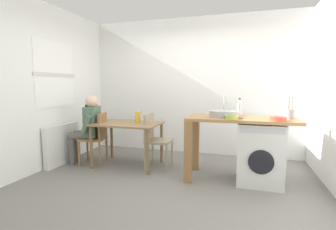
{
  "coord_description": "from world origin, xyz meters",
  "views": [
    {
      "loc": [
        0.99,
        -3.23,
        1.37
      ],
      "look_at": [
        -0.13,
        0.45,
        0.91
      ],
      "focal_mm": 26.64,
      "sensor_mm": 36.0,
      "label": 1
    }
  ],
  "objects_px": {
    "seated_person": "(88,126)",
    "mixing_bowl": "(231,117)",
    "chair_person_seat": "(97,135)",
    "bottle_tall_green": "(239,108)",
    "washing_machine": "(260,153)",
    "dining_table": "(128,128)",
    "utensil_crock": "(290,114)",
    "colander": "(278,118)",
    "chair_opposite": "(155,137)",
    "vase": "(138,117)"
  },
  "relations": [
    {
      "from": "seated_person",
      "to": "mixing_bowl",
      "type": "height_order",
      "value": "seated_person"
    },
    {
      "from": "chair_person_seat",
      "to": "mixing_bowl",
      "type": "bearing_deg",
      "value": -109.33
    },
    {
      "from": "bottle_tall_green",
      "to": "washing_machine",
      "type": "bearing_deg",
      "value": -42.5
    },
    {
      "from": "dining_table",
      "to": "chair_person_seat",
      "type": "relative_size",
      "value": 1.22
    },
    {
      "from": "utensil_crock",
      "to": "colander",
      "type": "relative_size",
      "value": 1.5
    },
    {
      "from": "mixing_bowl",
      "to": "utensil_crock",
      "type": "height_order",
      "value": "utensil_crock"
    },
    {
      "from": "chair_opposite",
      "to": "utensil_crock",
      "type": "xyz_separation_m",
      "value": [
        2.01,
        -0.17,
        0.48
      ]
    },
    {
      "from": "mixing_bowl",
      "to": "utensil_crock",
      "type": "relative_size",
      "value": 0.58
    },
    {
      "from": "washing_machine",
      "to": "bottle_tall_green",
      "type": "bearing_deg",
      "value": 137.5
    },
    {
      "from": "chair_person_seat",
      "to": "bottle_tall_green",
      "type": "height_order",
      "value": "bottle_tall_green"
    },
    {
      "from": "utensil_crock",
      "to": "vase",
      "type": "xyz_separation_m",
      "value": [
        -2.33,
        0.22,
        -0.16
      ]
    },
    {
      "from": "chair_person_seat",
      "to": "mixing_bowl",
      "type": "distance_m",
      "value": 2.33
    },
    {
      "from": "washing_machine",
      "to": "chair_person_seat",
      "type": "bearing_deg",
      "value": 178.18
    },
    {
      "from": "chair_opposite",
      "to": "mixing_bowl",
      "type": "xyz_separation_m",
      "value": [
        1.25,
        -0.42,
        0.44
      ]
    },
    {
      "from": "bottle_tall_green",
      "to": "mixing_bowl",
      "type": "relative_size",
      "value": 1.51
    },
    {
      "from": "seated_person",
      "to": "washing_machine",
      "type": "relative_size",
      "value": 1.4
    },
    {
      "from": "dining_table",
      "to": "vase",
      "type": "distance_m",
      "value": 0.26
    },
    {
      "from": "chair_opposite",
      "to": "seated_person",
      "type": "relative_size",
      "value": 0.75
    },
    {
      "from": "dining_table",
      "to": "chair_opposite",
      "type": "height_order",
      "value": "chair_opposite"
    },
    {
      "from": "chair_opposite",
      "to": "bottle_tall_green",
      "type": "bearing_deg",
      "value": 91.52
    },
    {
      "from": "seated_person",
      "to": "vase",
      "type": "height_order",
      "value": "seated_person"
    },
    {
      "from": "bottle_tall_green",
      "to": "utensil_crock",
      "type": "bearing_deg",
      "value": -18.41
    },
    {
      "from": "washing_machine",
      "to": "mixing_bowl",
      "type": "relative_size",
      "value": 4.99
    },
    {
      "from": "dining_table",
      "to": "vase",
      "type": "bearing_deg",
      "value": 33.69
    },
    {
      "from": "bottle_tall_green",
      "to": "utensil_crock",
      "type": "xyz_separation_m",
      "value": [
        0.67,
        -0.22,
        -0.05
      ]
    },
    {
      "from": "chair_opposite",
      "to": "vase",
      "type": "relative_size",
      "value": 4.81
    },
    {
      "from": "chair_opposite",
      "to": "mixing_bowl",
      "type": "distance_m",
      "value": 1.39
    },
    {
      "from": "colander",
      "to": "vase",
      "type": "bearing_deg",
      "value": 167.27
    },
    {
      "from": "utensil_crock",
      "to": "vase",
      "type": "distance_m",
      "value": 2.35
    },
    {
      "from": "chair_person_seat",
      "to": "colander",
      "type": "bearing_deg",
      "value": -108.3
    },
    {
      "from": "chair_opposite",
      "to": "vase",
      "type": "distance_m",
      "value": 0.46
    },
    {
      "from": "mixing_bowl",
      "to": "bottle_tall_green",
      "type": "bearing_deg",
      "value": 79.14
    },
    {
      "from": "washing_machine",
      "to": "vase",
      "type": "bearing_deg",
      "value": 172.21
    },
    {
      "from": "chair_opposite",
      "to": "chair_person_seat",
      "type": "bearing_deg",
      "value": -83.47
    },
    {
      "from": "seated_person",
      "to": "washing_machine",
      "type": "xyz_separation_m",
      "value": [
        2.82,
        -0.05,
        -0.24
      ]
    },
    {
      "from": "washing_machine",
      "to": "mixing_bowl",
      "type": "distance_m",
      "value": 0.68
    },
    {
      "from": "dining_table",
      "to": "utensil_crock",
      "type": "bearing_deg",
      "value": -2.69
    },
    {
      "from": "washing_machine",
      "to": "chair_opposite",
      "type": "bearing_deg",
      "value": 172.44
    },
    {
      "from": "mixing_bowl",
      "to": "colander",
      "type": "distance_m",
      "value": 0.58
    },
    {
      "from": "mixing_bowl",
      "to": "chair_person_seat",
      "type": "bearing_deg",
      "value": 172.92
    },
    {
      "from": "chair_person_seat",
      "to": "washing_machine",
      "type": "height_order",
      "value": "chair_person_seat"
    },
    {
      "from": "colander",
      "to": "utensil_crock",
      "type": "bearing_deg",
      "value": 56.3
    },
    {
      "from": "utensil_crock",
      "to": "bottle_tall_green",
      "type": "bearing_deg",
      "value": 161.59
    },
    {
      "from": "vase",
      "to": "mixing_bowl",
      "type": "bearing_deg",
      "value": -16.48
    },
    {
      "from": "seated_person",
      "to": "bottle_tall_green",
      "type": "relative_size",
      "value": 4.62
    },
    {
      "from": "dining_table",
      "to": "washing_machine",
      "type": "bearing_deg",
      "value": -4.57
    },
    {
      "from": "chair_person_seat",
      "to": "utensil_crock",
      "type": "relative_size",
      "value": 3.0
    },
    {
      "from": "seated_person",
      "to": "washing_machine",
      "type": "height_order",
      "value": "seated_person"
    },
    {
      "from": "dining_table",
      "to": "seated_person",
      "type": "relative_size",
      "value": 0.92
    },
    {
      "from": "seated_person",
      "to": "mixing_bowl",
      "type": "distance_m",
      "value": 2.46
    }
  ]
}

